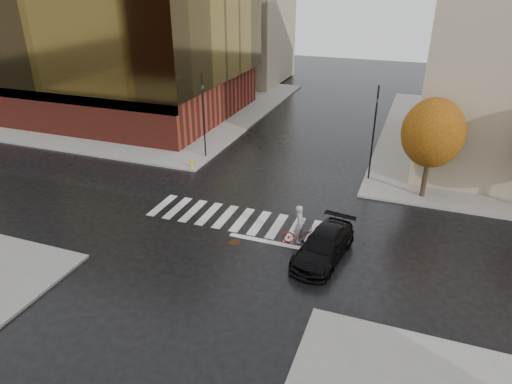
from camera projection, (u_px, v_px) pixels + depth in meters
ground at (239, 224)px, 26.99m from camera, size 120.00×120.00×0.00m
sidewalk_nw at (137, 104)px, 51.25m from camera, size 30.00×30.00×0.15m
crosswalk at (242, 220)px, 27.41m from camera, size 12.00×3.00×0.01m
office_glass at (102, 29)px, 45.46m from camera, size 27.00×19.00×16.00m
building_nw_far at (232, 0)px, 58.82m from camera, size 14.00×12.00×20.00m
tree_ne_a at (433, 133)px, 28.17m from camera, size 3.80×3.80×6.50m
sedan at (324, 246)px, 23.44m from camera, size 2.82×5.38×1.49m
cyclist at (300, 231)px, 24.69m from camera, size 2.13×1.11×2.31m
traffic_light_nw at (203, 111)px, 34.98m from camera, size 0.17×0.15×6.55m
traffic_light_ne at (374, 128)px, 30.93m from camera, size 0.14×0.17×6.65m
fire_hydrant at (192, 163)px, 34.29m from camera, size 0.23×0.23×0.65m
manhole at (235, 242)px, 25.11m from camera, size 0.82×0.82×0.01m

